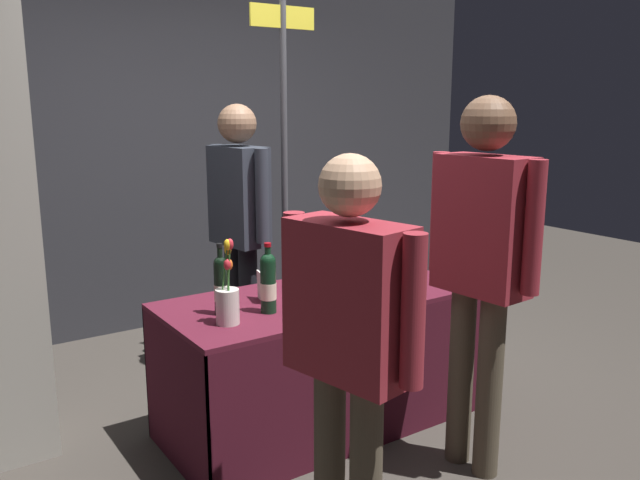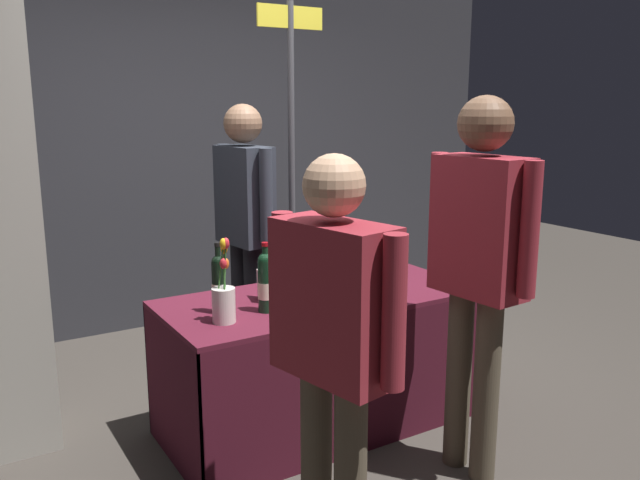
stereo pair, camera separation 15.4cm
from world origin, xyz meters
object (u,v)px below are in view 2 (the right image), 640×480
at_px(booth_signpost, 291,156).
at_px(display_bottle_0, 372,255).
at_px(taster_foreground_right, 479,253).
at_px(tasting_table, 320,334).
at_px(flower_vase, 224,298).
at_px(wine_glass_near_vendor, 350,266).
at_px(vendor_presenter, 245,215).
at_px(featured_wine_bottle, 219,283).

bearing_deg(booth_signpost, display_bottle_0, -86.47).
bearing_deg(taster_foreground_right, tasting_table, 21.15).
bearing_deg(booth_signpost, flower_vase, -131.28).
height_order(tasting_table, wine_glass_near_vendor, wine_glass_near_vendor).
relative_size(flower_vase, booth_signpost, 0.17).
bearing_deg(vendor_presenter, wine_glass_near_vendor, 13.06).
xyz_separation_m(featured_wine_bottle, wine_glass_near_vendor, (0.83, 0.08, -0.04)).
bearing_deg(wine_glass_near_vendor, booth_signpost, 81.82).
relative_size(featured_wine_bottle, vendor_presenter, 0.20).
bearing_deg(wine_glass_near_vendor, display_bottle_0, 13.73).
xyz_separation_m(display_bottle_0, taster_foreground_right, (-0.07, -0.91, 0.20)).
height_order(tasting_table, booth_signpost, booth_signpost).
height_order(wine_glass_near_vendor, flower_vase, flower_vase).
distance_m(flower_vase, taster_foreground_right, 1.19).
height_order(display_bottle_0, wine_glass_near_vendor, display_bottle_0).
bearing_deg(tasting_table, featured_wine_bottle, 179.47).
distance_m(flower_vase, booth_signpost, 1.59).
height_order(tasting_table, taster_foreground_right, taster_foreground_right).
distance_m(featured_wine_bottle, wine_glass_near_vendor, 0.83).
distance_m(tasting_table, featured_wine_bottle, 0.68).
distance_m(wine_glass_near_vendor, booth_signpost, 1.06).
distance_m(featured_wine_bottle, taster_foreground_right, 1.24).
height_order(wine_glass_near_vendor, taster_foreground_right, taster_foreground_right).
distance_m(featured_wine_bottle, flower_vase, 0.15).
relative_size(display_bottle_0, wine_glass_near_vendor, 2.27).
bearing_deg(wine_glass_near_vendor, vendor_presenter, 110.21).
bearing_deg(featured_wine_bottle, booth_signpost, 45.88).
xyz_separation_m(tasting_table, display_bottle_0, (0.44, 0.13, 0.36)).
bearing_deg(display_bottle_0, featured_wine_bottle, -172.70).
relative_size(tasting_table, vendor_presenter, 0.97).
bearing_deg(taster_foreground_right, booth_signpost, -4.86).
relative_size(flower_vase, taster_foreground_right, 0.23).
xyz_separation_m(display_bottle_0, flower_vase, (-1.04, -0.27, -0.02)).
bearing_deg(tasting_table, flower_vase, -167.25).
bearing_deg(flower_vase, vendor_presenter, 59.85).
height_order(featured_wine_bottle, flower_vase, flower_vase).
bearing_deg(featured_wine_bottle, display_bottle_0, 7.30).
xyz_separation_m(tasting_table, vendor_presenter, (-0.03, 0.86, 0.53)).
xyz_separation_m(featured_wine_bottle, display_bottle_0, (1.01, 0.13, -0.01)).
distance_m(vendor_presenter, taster_foreground_right, 1.68).
xyz_separation_m(vendor_presenter, booth_signpost, (0.41, 0.13, 0.35)).
distance_m(featured_wine_bottle, display_bottle_0, 1.02).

